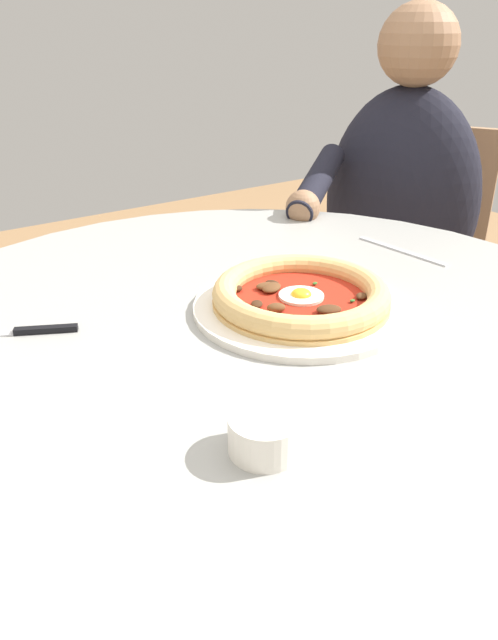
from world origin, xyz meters
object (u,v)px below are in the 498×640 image
Objects in this scene: pizza_on_plate at (302,299)px; steak_knife at (19,332)px; diner_person at (390,284)px; fork_utensil at (401,251)px; cafe_chair_diner at (405,262)px; ramekin_capers at (265,433)px; dining_table at (257,394)px.

pizza_on_plate is 1.52× the size of steak_knife.
pizza_on_plate is at bearing 31.90° from diner_person.
steak_knife is at bearing -6.04° from fork_utensil.
diner_person is at bearing -137.22° from fork_utensil.
cafe_chair_diner reaches higher than steak_knife.
ramekin_capers is 0.59m from fork_utensil.
dining_table is 0.94× the size of diner_person.
ramekin_capers is 0.06× the size of diner_person.
fork_utensil is (-0.36, -0.08, 0.11)m from dining_table.
cafe_chair_diner is at bearing -145.30° from ramekin_capers.
diner_person is at bearing 28.17° from cafe_chair_diner.
pizza_on_plate is 0.30m from ramekin_capers.
steak_knife is 0.63m from fork_utensil.
ramekin_capers is (-0.12, 0.36, 0.02)m from steak_knife.
dining_table is 5.88× the size of fork_utensil.
pizza_on_plate is 0.90m from cafe_chair_diner.
steak_knife reaches higher than dining_table.
cafe_chair_diner reaches higher than pizza_on_plate.
cafe_chair_diner is (-1.08, -0.30, -0.24)m from steak_knife.
ramekin_capers is 0.37× the size of fork_utensil.
steak_knife is 1.00m from diner_person.
cafe_chair_diner is at bearing -164.65° from steak_knife.
ramekin_capers is at bearing 108.61° from steak_knife.
diner_person is (-0.68, -0.38, -0.13)m from dining_table.
diner_person is (-0.82, -0.59, -0.26)m from ramekin_capers.
fork_utensil is at bearing 42.78° from diner_person.
fork_utensil reaches higher than dining_table.
ramekin_capers reaches higher than fork_utensil.
cafe_chair_diner reaches higher than dining_table.
steak_knife is at bearing 13.44° from diner_person.
steak_knife is 1.14m from cafe_chair_diner.
ramekin_capers is 1.19m from cafe_chair_diner.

